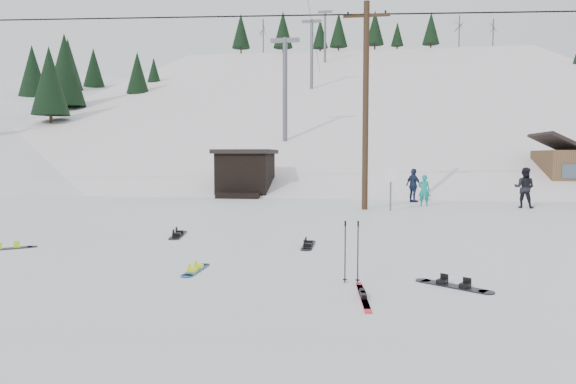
# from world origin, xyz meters

# --- Properties ---
(ground) EXTENTS (200.00, 200.00, 0.00)m
(ground) POSITION_xyz_m (0.00, 0.00, 0.00)
(ground) COLOR silver
(ground) RESTS_ON ground
(ski_slope) EXTENTS (60.00, 85.24, 65.97)m
(ski_slope) POSITION_xyz_m (0.00, 55.00, -12.00)
(ski_slope) COLOR white
(ski_slope) RESTS_ON ground
(ridge_left) EXTENTS (47.54, 95.03, 58.38)m
(ridge_left) POSITION_xyz_m (-36.00, 48.00, -11.00)
(ridge_left) COLOR silver
(ridge_left) RESTS_ON ground
(treeline_left) EXTENTS (20.00, 64.00, 10.00)m
(treeline_left) POSITION_xyz_m (-34.00, 40.00, 0.00)
(treeline_left) COLOR black
(treeline_left) RESTS_ON ground
(treeline_crest) EXTENTS (50.00, 6.00, 10.00)m
(treeline_crest) POSITION_xyz_m (0.00, 86.00, 0.00)
(treeline_crest) COLOR black
(treeline_crest) RESTS_ON ski_slope
(utility_pole) EXTENTS (2.00, 0.26, 9.00)m
(utility_pole) POSITION_xyz_m (2.00, 14.00, 4.68)
(utility_pole) COLOR #3A2819
(utility_pole) RESTS_ON ground
(trail_sign) EXTENTS (0.50, 0.09, 1.85)m
(trail_sign) POSITION_xyz_m (3.10, 13.58, 1.27)
(trail_sign) COLOR #595B60
(trail_sign) RESTS_ON ground
(lift_hut) EXTENTS (3.40, 4.10, 2.75)m
(lift_hut) POSITION_xyz_m (-5.00, 20.94, 1.36)
(lift_hut) COLOR black
(lift_hut) RESTS_ON ground
(lift_tower_near) EXTENTS (2.20, 0.36, 8.00)m
(lift_tower_near) POSITION_xyz_m (-4.00, 30.00, 7.86)
(lift_tower_near) COLOR #595B60
(lift_tower_near) RESTS_ON ski_slope
(lift_tower_mid) EXTENTS (2.20, 0.36, 8.00)m
(lift_tower_mid) POSITION_xyz_m (-4.00, 50.00, 14.36)
(lift_tower_mid) COLOR #595B60
(lift_tower_mid) RESTS_ON ski_slope
(lift_tower_far) EXTENTS (2.20, 0.36, 8.00)m
(lift_tower_far) POSITION_xyz_m (-4.00, 70.00, 20.86)
(lift_tower_far) COLOR #595B60
(lift_tower_far) RESTS_ON ski_slope
(hero_snowboard) EXTENTS (0.25, 1.31, 0.09)m
(hero_snowboard) POSITION_xyz_m (-1.46, 1.21, 0.02)
(hero_snowboard) COLOR navy
(hero_snowboard) RESTS_ON ground
(hero_skis) EXTENTS (0.27, 1.82, 0.09)m
(hero_skis) POSITION_xyz_m (1.94, -0.30, 0.03)
(hero_skis) COLOR red
(hero_skis) RESTS_ON ground
(ski_poles) EXTENTS (0.32, 0.08, 1.16)m
(ski_poles) POSITION_xyz_m (1.73, 0.66, 0.59)
(ski_poles) COLOR black
(ski_poles) RESTS_ON ground
(board_scatter_b) EXTENTS (0.57, 1.67, 0.12)m
(board_scatter_b) POSITION_xyz_m (-3.48, 5.61, 0.03)
(board_scatter_b) COLOR black
(board_scatter_b) RESTS_ON ground
(board_scatter_c) EXTENTS (1.10, 0.94, 0.09)m
(board_scatter_c) POSITION_xyz_m (-6.96, 2.88, 0.02)
(board_scatter_c) COLOR black
(board_scatter_c) RESTS_ON ground
(board_scatter_d) EXTENTS (1.26, 0.97, 0.10)m
(board_scatter_d) POSITION_xyz_m (3.55, 0.62, 0.03)
(board_scatter_d) COLOR black
(board_scatter_d) RESTS_ON ground
(board_scatter_f) EXTENTS (0.31, 1.53, 0.11)m
(board_scatter_f) POSITION_xyz_m (0.52, 4.44, 0.03)
(board_scatter_f) COLOR black
(board_scatter_f) RESTS_ON ground
(skier_teal) EXTENTS (0.59, 0.44, 1.48)m
(skier_teal) POSITION_xyz_m (4.77, 15.96, 0.74)
(skier_teal) COLOR #0D847A
(skier_teal) RESTS_ON ground
(skier_dark) EXTENTS (1.12, 1.03, 1.84)m
(skier_dark) POSITION_xyz_m (9.18, 15.72, 0.92)
(skier_dark) COLOR black
(skier_dark) RESTS_ON ground
(skier_navy) EXTENTS (0.95, 1.06, 1.72)m
(skier_navy) POSITION_xyz_m (4.47, 17.96, 0.86)
(skier_navy) COLOR #1B2744
(skier_navy) RESTS_ON ground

